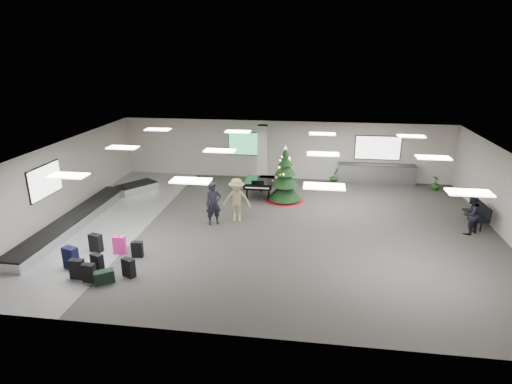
# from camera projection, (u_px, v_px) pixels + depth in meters

# --- Properties ---
(ground) EXTENTS (18.00, 18.00, 0.00)m
(ground) POSITION_uv_depth(u_px,v_px,m) (270.00, 227.00, 17.45)
(ground) COLOR #3B3835
(ground) RESTS_ON ground
(room_envelope) EXTENTS (18.02, 14.02, 3.21)m
(room_envelope) POSITION_uv_depth(u_px,v_px,m) (263.00, 168.00, 17.38)
(room_envelope) COLOR #B7B0A7
(room_envelope) RESTS_ON ground
(baggage_carousel) EXTENTS (2.28, 9.71, 0.43)m
(baggage_carousel) POSITION_uv_depth(u_px,v_px,m) (88.00, 213.00, 18.34)
(baggage_carousel) COLOR silver
(baggage_carousel) RESTS_ON ground
(service_counter) EXTENTS (4.05, 0.65, 1.08)m
(service_counter) POSITION_uv_depth(u_px,v_px,m) (376.00, 174.00, 22.85)
(service_counter) COLOR silver
(service_counter) RESTS_ON ground
(suitcase_0) EXTENTS (0.40, 0.24, 0.63)m
(suitcase_0) POSITION_uv_depth(u_px,v_px,m) (89.00, 273.00, 13.32)
(suitcase_0) COLOR black
(suitcase_0) RESTS_ON ground
(suitcase_1) EXTENTS (0.46, 0.35, 0.66)m
(suitcase_1) POSITION_uv_depth(u_px,v_px,m) (97.00, 263.00, 13.90)
(suitcase_1) COLOR black
(suitcase_1) RESTS_ON ground
(pink_suitcase) EXTENTS (0.43, 0.25, 0.67)m
(pink_suitcase) POSITION_uv_depth(u_px,v_px,m) (119.00, 245.00, 15.16)
(pink_suitcase) COLOR #F41F8F
(pink_suitcase) RESTS_ON ground
(suitcase_3) EXTENTS (0.41, 0.26, 0.59)m
(suitcase_3) POSITION_uv_depth(u_px,v_px,m) (137.00, 249.00, 14.91)
(suitcase_3) COLOR black
(suitcase_3) RESTS_ON ground
(navy_suitcase) EXTENTS (0.55, 0.42, 0.77)m
(navy_suitcase) POSITION_uv_depth(u_px,v_px,m) (71.00, 258.00, 14.12)
(navy_suitcase) COLOR black
(navy_suitcase) RESTS_ON ground
(suitcase_5) EXTENTS (0.44, 0.24, 0.67)m
(suitcase_5) POSITION_uv_depth(u_px,v_px,m) (77.00, 269.00, 13.52)
(suitcase_5) COLOR black
(suitcase_5) RESTS_ON ground
(green_duffel) EXTENTS (0.67, 0.59, 0.43)m
(green_duffel) POSITION_uv_depth(u_px,v_px,m) (104.00, 277.00, 13.29)
(green_duffel) COLOR black
(green_duffel) RESTS_ON ground
(suitcase_7) EXTENTS (0.48, 0.38, 0.64)m
(suitcase_7) POSITION_uv_depth(u_px,v_px,m) (129.00, 268.00, 13.64)
(suitcase_7) COLOR black
(suitcase_7) RESTS_ON ground
(suitcase_8) EXTENTS (0.50, 0.37, 0.69)m
(suitcase_8) POSITION_uv_depth(u_px,v_px,m) (96.00, 243.00, 15.29)
(suitcase_8) COLOR black
(suitcase_8) RESTS_ON ground
(christmas_tree) EXTENTS (1.89, 1.89, 2.69)m
(christmas_tree) POSITION_uv_depth(u_px,v_px,m) (285.00, 182.00, 20.24)
(christmas_tree) COLOR maroon
(christmas_tree) RESTS_ON ground
(grand_piano) EXTENTS (1.36, 1.73, 0.99)m
(grand_piano) POSITION_uv_depth(u_px,v_px,m) (259.00, 183.00, 20.83)
(grand_piano) COLOR black
(grand_piano) RESTS_ON ground
(bench) EXTENTS (0.61, 1.56, 0.97)m
(bench) POSITION_uv_depth(u_px,v_px,m) (479.00, 213.00, 17.46)
(bench) COLOR black
(bench) RESTS_ON ground
(traveler_a) EXTENTS (0.77, 0.68, 1.77)m
(traveler_a) POSITION_uv_depth(u_px,v_px,m) (213.00, 204.00, 17.51)
(traveler_a) COLOR black
(traveler_a) RESTS_ON ground
(traveler_b) EXTENTS (1.26, 0.79, 1.86)m
(traveler_b) POSITION_uv_depth(u_px,v_px,m) (237.00, 200.00, 17.82)
(traveler_b) COLOR #988E5E
(traveler_b) RESTS_ON ground
(traveler_bench) EXTENTS (1.02, 1.00, 1.65)m
(traveler_bench) POSITION_uv_depth(u_px,v_px,m) (470.00, 214.00, 16.61)
(traveler_bench) COLOR black
(traveler_bench) RESTS_ON ground
(potted_plant_left) EXTENTS (0.61, 0.64, 0.91)m
(potted_plant_left) POSITION_uv_depth(u_px,v_px,m) (334.00, 176.00, 22.73)
(potted_plant_left) COLOR #143F19
(potted_plant_left) RESTS_ON ground
(potted_plant_right) EXTENTS (0.56, 0.56, 0.74)m
(potted_plant_right) POSITION_uv_depth(u_px,v_px,m) (436.00, 183.00, 21.91)
(potted_plant_right) COLOR #143F19
(potted_plant_right) RESTS_ON ground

